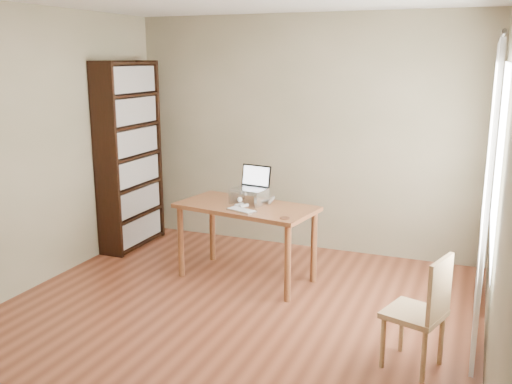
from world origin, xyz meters
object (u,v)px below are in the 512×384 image
(keyboard, at_px, (241,210))
(chair, at_px, (424,308))
(bookshelf, at_px, (130,156))
(desk, at_px, (246,216))
(laptop, at_px, (252,183))
(cat, at_px, (254,196))

(keyboard, relative_size, chair, 0.36)
(keyboard, xyz_separation_m, chair, (1.74, -0.86, -0.31))
(bookshelf, height_order, keyboard, bookshelf)
(keyboard, bearing_deg, chair, -7.22)
(desk, xyz_separation_m, laptop, (-0.00, 0.14, 0.29))
(bookshelf, bearing_deg, keyboard, -22.70)
(cat, height_order, chair, cat)
(chair, bearing_deg, desk, 166.38)
(keyboard, bearing_deg, laptop, 116.15)
(keyboard, relative_size, cat, 0.62)
(laptop, distance_m, keyboard, 0.40)
(desk, distance_m, chair, 2.09)
(laptop, height_order, keyboard, laptop)
(bookshelf, height_order, chair, bookshelf)
(keyboard, distance_m, cat, 0.34)
(laptop, relative_size, cat, 0.71)
(laptop, bearing_deg, cat, -23.68)
(laptop, bearing_deg, keyboard, -73.67)
(laptop, xyz_separation_m, chair, (1.78, -1.21, -0.49))
(laptop, distance_m, cat, 0.13)
(desk, distance_m, keyboard, 0.25)
(laptop, bearing_deg, bookshelf, 177.23)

